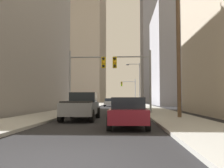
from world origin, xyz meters
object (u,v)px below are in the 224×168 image
(sedan_green, at_px, (126,107))
(traffic_signal_far_right, at_px, (129,88))
(sedan_silver, at_px, (110,102))
(pickup_truck_grey, at_px, (82,106))
(sedan_maroon, at_px, (128,112))
(traffic_signal_near_right, at_px, (134,71))
(traffic_signal_near_left, at_px, (85,71))
(sedan_navy, at_px, (127,103))

(sedan_green, relative_size, traffic_signal_far_right, 0.71)
(sedan_silver, bearing_deg, traffic_signal_far_right, 70.70)
(pickup_truck_grey, relative_size, sedan_maroon, 1.30)
(traffic_signal_far_right, bearing_deg, traffic_signal_near_right, -90.13)
(sedan_silver, xyz_separation_m, traffic_signal_far_right, (3.84, 10.97, 3.25))
(traffic_signal_near_left, bearing_deg, sedan_green, -24.05)
(pickup_truck_grey, height_order, sedan_silver, pickup_truck_grey)
(traffic_signal_near_left, bearing_deg, sedan_silver, 87.95)
(pickup_truck_grey, distance_m, sedan_navy, 20.88)
(pickup_truck_grey, xyz_separation_m, traffic_signal_near_right, (3.84, 6.17, 3.10))
(traffic_signal_near_right, bearing_deg, sedan_maroon, -93.67)
(sedan_maroon, bearing_deg, sedan_green, 90.66)
(sedan_navy, height_order, traffic_signal_far_right, traffic_signal_far_right)
(sedan_green, height_order, sedan_navy, same)
(sedan_maroon, xyz_separation_m, sedan_silver, (-3.07, 34.15, 0.00))
(traffic_signal_near_right, height_order, traffic_signal_far_right, same)
(pickup_truck_grey, xyz_separation_m, sedan_silver, (0.08, 29.60, -0.16))
(traffic_signal_near_right, bearing_deg, sedan_navy, 92.27)
(pickup_truck_grey, height_order, traffic_signal_near_left, traffic_signal_near_left)
(pickup_truck_grey, bearing_deg, sedan_silver, 89.84)
(pickup_truck_grey, relative_size, traffic_signal_near_left, 0.91)
(sedan_navy, height_order, traffic_signal_near_right, traffic_signal_near_right)
(traffic_signal_far_right, bearing_deg, pickup_truck_grey, -95.52)
(traffic_signal_near_left, bearing_deg, pickup_truck_grey, -83.04)
(sedan_navy, relative_size, traffic_signal_near_right, 0.71)
(sedan_green, bearing_deg, traffic_signal_far_right, 88.62)
(traffic_signal_near_right, bearing_deg, pickup_truck_grey, -121.92)
(traffic_signal_near_right, distance_m, traffic_signal_far_right, 34.39)
(pickup_truck_grey, height_order, sedan_maroon, pickup_truck_grey)
(pickup_truck_grey, relative_size, sedan_silver, 1.30)
(pickup_truck_grey, xyz_separation_m, sedan_green, (3.05, 4.47, -0.16))
(pickup_truck_grey, height_order, traffic_signal_far_right, traffic_signal_far_right)
(sedan_silver, distance_m, traffic_signal_near_right, 23.95)
(sedan_navy, distance_m, traffic_signal_near_left, 15.35)
(sedan_maroon, height_order, sedan_green, same)
(sedan_navy, bearing_deg, sedan_maroon, -90.26)
(pickup_truck_grey, distance_m, sedan_silver, 29.60)
(sedan_maroon, xyz_separation_m, sedan_navy, (0.12, 25.18, 0.00))
(traffic_signal_near_right, bearing_deg, traffic_signal_near_left, -180.00)
(sedan_silver, bearing_deg, sedan_green, -83.26)
(sedan_navy, bearing_deg, pickup_truck_grey, -99.01)
(sedan_navy, bearing_deg, sedan_silver, 109.54)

